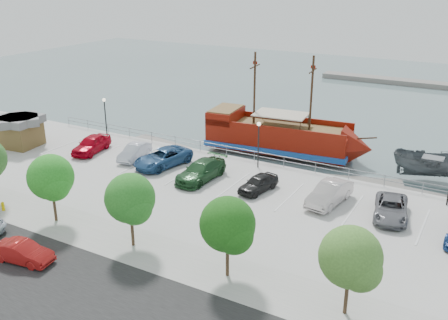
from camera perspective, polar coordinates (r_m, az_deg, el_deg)
The scene contains 26 objects.
ground at distance 40.63m, azimuth -0.16°, elevation -5.08°, with size 160.00×160.00×0.00m, color slate.
street at distance 29.23m, azimuth -16.41°, elevation -15.03°, with size 100.00×8.00×0.04m, color black.
sidewalk at distance 32.86m, azimuth -8.94°, elevation -10.04°, with size 100.00×4.00×0.05m, color #9C9A98.
seawall_railing at distance 46.43m, azimuth 4.60°, elevation 0.29°, with size 50.00×0.06×1.00m.
far_shore at distance 88.87m, azimuth 23.87°, elevation 7.75°, with size 40.00×3.00×0.80m, color gray.
pirate_ship at distance 51.15m, azimuth 7.54°, elevation 2.44°, with size 17.23×6.27×10.75m.
patrol_boat at distance 48.27m, azimuth 22.67°, elevation -0.78°, with size 2.55×6.79×2.63m, color #484F53.
dock_west at distance 54.26m, azimuth -7.20°, elevation 1.77°, with size 7.34×2.10×0.42m, color gray.
dock_mid at distance 45.58m, azimuth 15.07°, elevation -2.57°, with size 7.65×2.19×0.44m, color slate.
dock_east at distance 44.71m, azimuth 22.71°, elevation -4.04°, with size 6.32×1.81×0.36m, color slate.
shed at distance 54.55m, azimuth -22.28°, elevation 3.15°, with size 4.21×4.21×3.11m.
street_sedan at distance 33.29m, azimuth -22.05°, elevation -9.75°, with size 1.38×3.95×1.30m, color #A31514.
fire_hydrant at distance 40.62m, azimuth -23.94°, elevation -4.83°, with size 0.25×0.25×0.73m.
lamp_post_left at distance 54.38m, azimuth -13.45°, elevation 5.51°, with size 0.36×0.36×4.28m.
lamp_post_mid at distance 44.53m, azimuth 3.97°, elevation 2.69°, with size 0.36×0.36×4.28m.
tree_c at distance 36.38m, azimuth -19.11°, elevation -2.07°, with size 3.30×3.20×5.00m.
tree_d at distance 31.78m, azimuth -10.56°, elevation -4.57°, with size 3.30×3.20×5.00m.
tree_e at distance 28.17m, azimuth 0.59°, elevation -7.65°, with size 3.30×3.20×5.00m.
tree_f at distance 25.99m, azimuth 14.49°, elevation -11.01°, with size 3.30×3.20×5.00m.
parked_car_a at distance 50.66m, azimuth -14.91°, elevation 1.77°, with size 1.98×4.92×1.68m, color #AB0214.
parked_car_b at distance 47.98m, azimuth -10.18°, elevation 0.93°, with size 1.50×4.29×1.41m, color silver.
parked_car_c at distance 45.80m, azimuth -7.00°, elevation 0.27°, with size 2.67×5.78×1.61m, color navy.
parked_car_d at distance 42.49m, azimuth -2.65°, elevation -1.24°, with size 2.27×5.58×1.62m, color #1F4925.
parked_car_e at distance 40.41m, azimuth 3.94°, elevation -2.65°, with size 1.61×4.00×1.36m, color black.
parked_car_f at distance 38.98m, azimuth 11.95°, elevation -3.76°, with size 1.75×5.01×1.65m, color beige.
parked_car_g at distance 38.07m, azimuth 18.54°, elevation -5.26°, with size 2.32×5.02×1.40m, color slate.
Camera 1 is at (18.08, -31.80, 16.68)m, focal length 40.00 mm.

